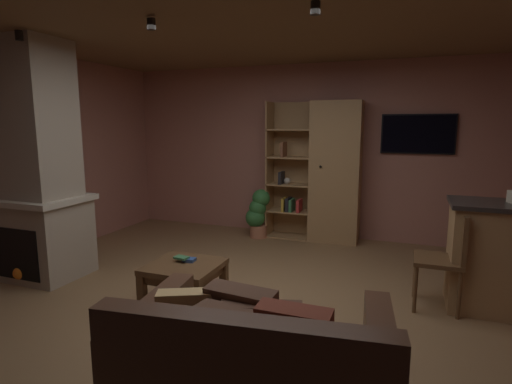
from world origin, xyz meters
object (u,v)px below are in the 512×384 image
(stone_fireplace, at_px, (37,174))
(potted_floor_plant, at_px, (258,213))
(table_book_0, at_px, (189,260))
(table_book_1, at_px, (181,258))
(bookshelf_cabinet, at_px, (329,173))
(coffee_table, at_px, (184,273))
(dining_chair, at_px, (448,254))
(leather_couch, at_px, (256,377))
(wall_mounted_tv, at_px, (418,134))

(stone_fireplace, xyz_separation_m, potted_floor_plant, (1.72, 2.32, -0.78))
(table_book_0, height_order, table_book_1, table_book_1)
(stone_fireplace, bearing_deg, bookshelf_cabinet, 42.80)
(stone_fireplace, bearing_deg, coffee_table, -5.28)
(table_book_1, xyz_separation_m, potted_floor_plant, (-0.14, 2.45, -0.09))
(bookshelf_cabinet, distance_m, table_book_0, 2.81)
(table_book_0, distance_m, table_book_1, 0.08)
(bookshelf_cabinet, relative_size, table_book_0, 18.42)
(table_book_0, bearing_deg, stone_fireplace, 177.12)
(stone_fireplace, bearing_deg, potted_floor_plant, 53.42)
(stone_fireplace, xyz_separation_m, dining_chair, (4.19, 0.65, -0.63))
(table_book_0, xyz_separation_m, potted_floor_plant, (-0.20, 2.41, -0.06))
(leather_couch, relative_size, coffee_table, 2.42)
(table_book_1, bearing_deg, coffee_table, -41.29)
(table_book_1, bearing_deg, dining_chair, 18.51)
(leather_couch, xyz_separation_m, table_book_0, (-1.15, 1.28, 0.13))
(coffee_table, distance_m, table_book_0, 0.13)
(coffee_table, height_order, table_book_0, table_book_0)
(potted_floor_plant, height_order, wall_mounted_tv, wall_mounted_tv)
(table_book_1, relative_size, wall_mounted_tv, 0.14)
(table_book_0, height_order, dining_chair, dining_chair)
(wall_mounted_tv, bearing_deg, coffee_table, -124.21)
(stone_fireplace, height_order, potted_floor_plant, stone_fireplace)
(coffee_table, bearing_deg, table_book_1, 138.71)
(stone_fireplace, distance_m, bookshelf_cabinet, 3.73)
(wall_mounted_tv, bearing_deg, table_book_1, -125.37)
(leather_couch, distance_m, coffee_table, 1.67)
(table_book_0, xyz_separation_m, table_book_1, (-0.06, -0.03, 0.02))
(dining_chair, bearing_deg, table_book_1, -161.49)
(table_book_0, xyz_separation_m, dining_chair, (2.26, 0.75, 0.09))
(stone_fireplace, height_order, bookshelf_cabinet, stone_fireplace)
(dining_chair, relative_size, potted_floor_plant, 1.25)
(table_book_0, relative_size, table_book_1, 0.84)
(table_book_1, distance_m, wall_mounted_tv, 3.69)
(stone_fireplace, distance_m, leather_couch, 3.47)
(bookshelf_cabinet, bearing_deg, stone_fireplace, -137.20)
(stone_fireplace, distance_m, coffee_table, 2.09)
(table_book_0, relative_size, wall_mounted_tv, 0.11)
(leather_couch, height_order, potted_floor_plant, leather_couch)
(leather_couch, height_order, table_book_1, leather_couch)
(coffee_table, xyz_separation_m, potted_floor_plant, (-0.19, 2.49, 0.04))
(coffee_table, height_order, wall_mounted_tv, wall_mounted_tv)
(leather_couch, height_order, table_book_0, leather_couch)
(coffee_table, bearing_deg, leather_couch, -46.16)
(potted_floor_plant, bearing_deg, dining_chair, -34.08)
(bookshelf_cabinet, relative_size, wall_mounted_tv, 2.10)
(stone_fireplace, bearing_deg, dining_chair, 8.82)
(bookshelf_cabinet, bearing_deg, table_book_0, -107.15)
(leather_couch, bearing_deg, table_book_1, 134.04)
(stone_fireplace, height_order, table_book_1, stone_fireplace)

